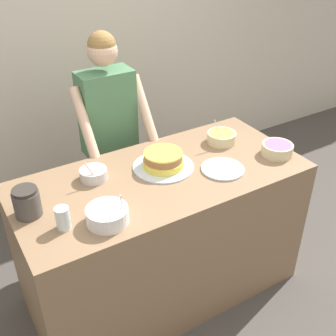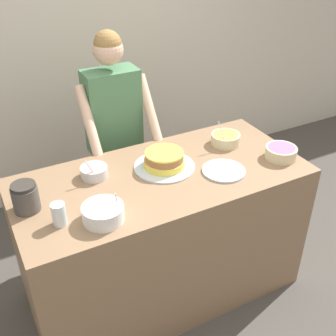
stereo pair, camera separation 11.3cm
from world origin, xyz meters
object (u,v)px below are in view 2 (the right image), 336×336
object	(u,v)px
frosting_bowl_purple	(281,152)
frosting_bowl_yellow	(226,139)
frosting_bowl_pink	(94,171)
ceramic_plate	(224,171)
drinking_glass	(59,214)
stoneware_jar	(25,197)
cake	(164,161)
person_baker	(114,124)
frosting_bowl_white	(103,213)

from	to	relation	value
frosting_bowl_purple	frosting_bowl_yellow	size ratio (longest dim) A/B	1.02
frosting_bowl_pink	ceramic_plate	xyz separation A→B (m)	(0.67, -0.29, -0.03)
drinking_glass	ceramic_plate	bearing A→B (deg)	1.30
ceramic_plate	stoneware_jar	distance (m)	1.08
frosting_bowl_pink	drinking_glass	size ratio (longest dim) A/B	1.31
frosting_bowl_pink	ceramic_plate	world-z (taller)	frosting_bowl_pink
frosting_bowl_purple	drinking_glass	world-z (taller)	drinking_glass
cake	frosting_bowl_yellow	size ratio (longest dim) A/B	1.93
person_baker	frosting_bowl_white	size ratio (longest dim) A/B	7.70
frosting_bowl_pink	frosting_bowl_yellow	bearing A→B (deg)	-1.70
frosting_bowl_pink	frosting_bowl_purple	xyz separation A→B (m)	(1.06, -0.32, 0.00)
stoneware_jar	frosting_bowl_white	bearing A→B (deg)	-39.64
person_baker	frosting_bowl_white	xyz separation A→B (m)	(-0.40, -0.86, -0.01)
frosting_bowl_yellow	ceramic_plate	world-z (taller)	frosting_bowl_yellow
frosting_bowl_white	frosting_bowl_yellow	xyz separation A→B (m)	(0.95, 0.36, -0.01)
frosting_bowl_pink	drinking_glass	distance (m)	0.42
frosting_bowl_pink	stoneware_jar	xyz separation A→B (m)	(-0.39, -0.13, 0.04)
frosting_bowl_pink	drinking_glass	xyz separation A→B (m)	(-0.28, -0.32, 0.02)
frosting_bowl_white	cake	bearing A→B (deg)	31.08
person_baker	frosting_bowl_purple	distance (m)	1.09
cake	stoneware_jar	size ratio (longest dim) A/B	2.35
person_baker	drinking_glass	world-z (taller)	person_baker
drinking_glass	cake	bearing A→B (deg)	18.16
person_baker	frosting_bowl_white	world-z (taller)	person_baker
frosting_bowl_purple	cake	bearing A→B (deg)	161.11
cake	drinking_glass	size ratio (longest dim) A/B	3.07
frosting_bowl_purple	drinking_glass	distance (m)	1.34
frosting_bowl_pink	frosting_bowl_purple	size ratio (longest dim) A/B	0.81
stoneware_jar	frosting_bowl_purple	bearing A→B (deg)	-7.58
person_baker	frosting_bowl_purple	world-z (taller)	person_baker
cake	frosting_bowl_purple	world-z (taller)	cake
frosting_bowl_yellow	cake	bearing A→B (deg)	-171.61
person_baker	drinking_glass	xyz separation A→B (m)	(-0.59, -0.79, 0.00)
frosting_bowl_white	drinking_glass	world-z (taller)	frosting_bowl_white
frosting_bowl_pink	ceramic_plate	size ratio (longest dim) A/B	0.61
frosting_bowl_pink	frosting_bowl_white	distance (m)	0.39
drinking_glass	frosting_bowl_pink	bearing A→B (deg)	48.26
cake	frosting_bowl_yellow	xyz separation A→B (m)	(0.47, 0.07, -0.01)
cake	stoneware_jar	world-z (taller)	stoneware_jar
frosting_bowl_yellow	drinking_glass	size ratio (longest dim) A/B	1.59
person_baker	frosting_bowl_yellow	xyz separation A→B (m)	(0.55, -0.50, -0.02)
frosting_bowl_purple	stoneware_jar	world-z (taller)	stoneware_jar
cake	stoneware_jar	xyz separation A→B (m)	(-0.78, -0.04, 0.03)
person_baker	frosting_bowl_white	distance (m)	0.94
person_baker	stoneware_jar	world-z (taller)	person_baker
frosting_bowl_pink	frosting_bowl_white	bearing A→B (deg)	-102.98
cake	drinking_glass	world-z (taller)	drinking_glass
stoneware_jar	drinking_glass	bearing A→B (deg)	-58.69
person_baker	cake	size ratio (longest dim) A/B	4.42
frosting_bowl_white	drinking_glass	bearing A→B (deg)	160.58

